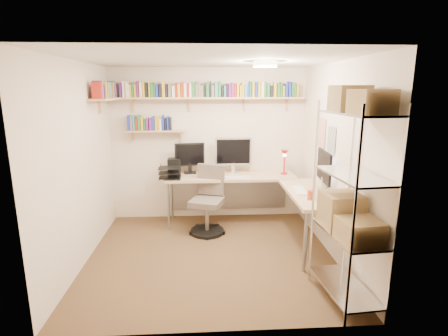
{
  "coord_description": "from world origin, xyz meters",
  "views": [
    {
      "loc": [
        -0.08,
        -4.28,
        2.17
      ],
      "look_at": [
        0.21,
        0.55,
        1.07
      ],
      "focal_mm": 28.0,
      "sensor_mm": 36.0,
      "label": 1
    }
  ],
  "objects": [
    {
      "name": "office_chair",
      "position": [
        -0.02,
        0.8,
        0.44
      ],
      "size": [
        0.58,
        0.59,
        1.03
      ],
      "rotation": [
        0.0,
        0.0,
        -0.34
      ],
      "color": "black",
      "rests_on": "ground"
    },
    {
      "name": "room_shell",
      "position": [
        0.0,
        0.0,
        1.55
      ],
      "size": [
        3.24,
        3.04,
        2.52
      ],
      "color": "beige",
      "rests_on": "ground"
    },
    {
      "name": "ground",
      "position": [
        0.0,
        0.0,
        0.0
      ],
      "size": [
        3.2,
        3.2,
        0.0
      ],
      "primitive_type": "plane",
      "color": "#432A1C",
      "rests_on": "ground"
    },
    {
      "name": "wire_rack",
      "position": [
        1.36,
        -1.07,
        1.28
      ],
      "size": [
        0.51,
        0.92,
        2.2
      ],
      "rotation": [
        0.0,
        0.0,
        0.09
      ],
      "color": "silver",
      "rests_on": "ground"
    },
    {
      "name": "corner_desk",
      "position": [
        0.5,
        0.92,
        0.8
      ],
      "size": [
        2.48,
        2.05,
        1.4
      ],
      "color": "tan",
      "rests_on": "ground"
    },
    {
      "name": "wall_shelves",
      "position": [
        -0.44,
        1.3,
        2.03
      ],
      "size": [
        3.12,
        1.09,
        0.8
      ],
      "color": "tan",
      "rests_on": "ground"
    }
  ]
}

